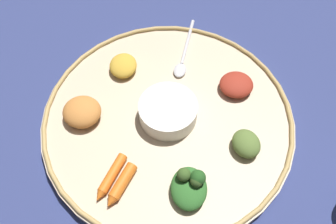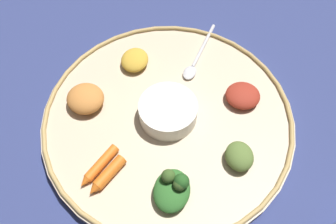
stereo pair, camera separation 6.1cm
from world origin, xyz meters
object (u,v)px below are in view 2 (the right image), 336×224
carrot_near_spoon (99,166)px  carrot_outer (107,175)px  center_bowl (168,111)px  spoon (196,60)px  greens_pile (173,188)px

carrot_near_spoon → carrot_outer: (0.01, 0.02, 0.00)m
center_bowl → carrot_outer: center_bowl is taller
carrot_near_spoon → carrot_outer: 0.02m
spoon → greens_pile: (0.27, 0.02, 0.01)m
greens_pile → carrot_outer: 0.11m
greens_pile → carrot_outer: size_ratio=0.97×
center_bowl → spoon: (-0.14, 0.02, -0.02)m
spoon → carrot_near_spoon: size_ratio=1.88×
carrot_near_spoon → carrot_outer: size_ratio=1.09×
center_bowl → carrot_near_spoon: 0.15m
center_bowl → greens_pile: bearing=18.4°
carrot_near_spoon → carrot_outer: carrot_outer is taller
spoon → carrot_outer: 0.28m
greens_pile → carrot_near_spoon: bearing=-94.1°
center_bowl → spoon: 0.14m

